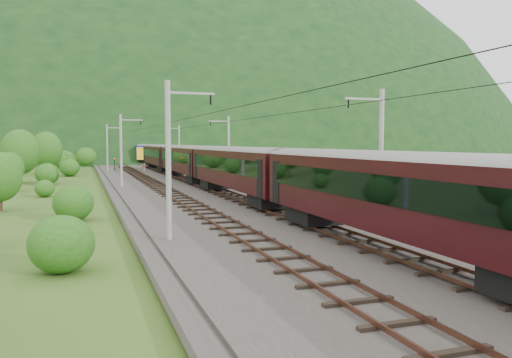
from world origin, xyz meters
name	(u,v)px	position (x,y,z in m)	size (l,w,h in m)	color
ground	(282,238)	(0.00, 0.00, 0.00)	(600.00, 600.00, 0.00)	#33591B
railbed	(231,211)	(0.00, 10.00, 0.15)	(14.00, 220.00, 0.30)	#38332D
track_left	(199,210)	(-2.40, 10.00, 0.37)	(2.40, 220.00, 0.27)	brown
track_right	(262,207)	(2.40, 10.00, 0.37)	(2.40, 220.00, 0.27)	brown
catenary_left	(122,149)	(-6.12, 32.00, 4.50)	(2.54, 192.28, 8.00)	gray
catenary_right	(228,148)	(6.12, 32.00, 4.50)	(2.54, 192.28, 8.00)	gray
overhead_wires	(231,117)	(0.00, 10.00, 7.10)	(4.83, 198.00, 0.03)	black
mountain_main	(102,152)	(0.00, 260.00, 0.00)	(504.00, 360.00, 244.00)	black
train	(238,162)	(2.40, 15.90, 3.57)	(3.02, 167.27, 5.25)	black
hazard_post_near	(144,168)	(-0.62, 58.73, 1.06)	(0.16, 0.16, 1.52)	red
hazard_post_far	(170,175)	(0.23, 38.53, 1.04)	(0.16, 0.16, 1.49)	red
signal	(115,163)	(-4.99, 64.52, 1.60)	(0.24, 0.24, 2.21)	black
vegetation_left	(45,165)	(-14.20, 35.09, 2.72)	(13.00, 141.59, 6.96)	#244A13
vegetation_right	(357,189)	(11.25, 11.19, 1.38)	(6.99, 104.11, 3.19)	#244A13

